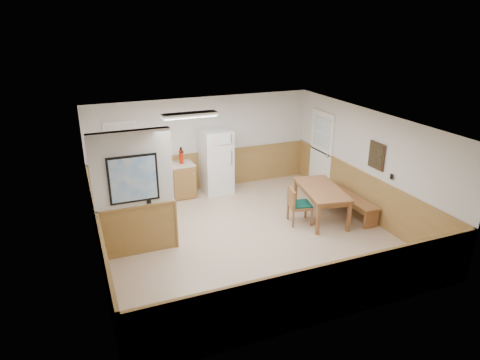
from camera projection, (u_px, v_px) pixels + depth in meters
name	position (u px, v px, depth m)	size (l,w,h in m)	color
ground	(247.00, 236.00, 9.18)	(6.00, 6.00, 0.00)	tan
ceiling	(248.00, 122.00, 8.29)	(6.00, 6.00, 0.02)	white
back_wall	(203.00, 144.00, 11.33)	(6.00, 0.02, 2.50)	silver
right_wall	(368.00, 164.00, 9.78)	(0.02, 6.00, 2.50)	silver
left_wall	(94.00, 205.00, 7.69)	(0.02, 6.00, 2.50)	silver
wainscot_back	(204.00, 171.00, 11.58)	(6.00, 0.04, 1.00)	#9D753F
wainscot_right	(364.00, 195.00, 10.05)	(0.04, 6.00, 1.00)	#9D753F
wainscot_left	(100.00, 241.00, 7.96)	(0.04, 6.00, 1.00)	#9D753F
partition_wall	(134.00, 196.00, 8.12)	(1.50, 0.20, 2.50)	silver
kitchen_counter	(163.00, 182.00, 10.92)	(2.20, 0.61, 1.00)	olive
exterior_door	(321.00, 150.00, 11.49)	(0.07, 1.02, 2.15)	white
kitchen_window	(121.00, 141.00, 10.47)	(0.80, 0.04, 1.00)	white
wall_painting	(377.00, 156.00, 9.40)	(0.04, 0.50, 0.60)	#382516
fluorescent_fixture	(190.00, 115.00, 9.15)	(1.20, 0.30, 0.09)	white
refrigerator	(216.00, 162.00, 11.24)	(0.78, 0.74, 1.69)	white
dining_table	(321.00, 192.00, 9.80)	(1.11, 1.78, 0.75)	#A8633D
dining_bench	(350.00, 200.00, 10.15)	(0.40, 1.76, 0.45)	#A8633D
dining_chair	(296.00, 203.00, 9.61)	(0.76, 0.59, 0.85)	#A8633D
fire_extinguisher	(181.00, 156.00, 10.86)	(0.14, 0.14, 0.43)	red
soap_bottle	(125.00, 167.00, 10.36)	(0.06, 0.06, 0.20)	#178224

